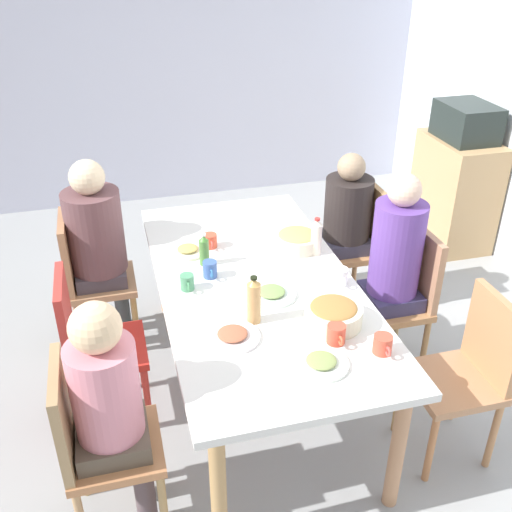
{
  "coord_description": "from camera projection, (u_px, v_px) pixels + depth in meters",
  "views": [
    {
      "loc": [
        2.6,
        -0.69,
        2.42
      ],
      "look_at": [
        0.0,
        0.0,
        0.89
      ],
      "focal_mm": 41.78,
      "sensor_mm": 36.0,
      "label": 1
    }
  ],
  "objects": [
    {
      "name": "cup_0",
      "position": [
        383.0,
        344.0,
        2.62
      ],
      "size": [
        0.12,
        0.08,
        0.09
      ],
      "color": "#C54C36",
      "rests_on": "dining_table"
    },
    {
      "name": "cup_5",
      "position": [
        187.0,
        282.0,
        3.07
      ],
      "size": [
        0.11,
        0.07,
        0.08
      ],
      "color": "#4B8E65",
      "rests_on": "dining_table"
    },
    {
      "name": "microwave",
      "position": [
        466.0,
        122.0,
        4.63
      ],
      "size": [
        0.48,
        0.36,
        0.28
      ],
      "primitive_type": "cube",
      "color": "#222A26",
      "rests_on": "side_cabinet"
    },
    {
      "name": "side_cabinet",
      "position": [
        454.0,
        192.0,
        4.92
      ],
      "size": [
        0.7,
        0.44,
        0.9
      ],
      "primitive_type": "cube",
      "color": "tan",
      "rests_on": "ground_plane"
    },
    {
      "name": "chair_4",
      "position": [
        94.0,
        440.0,
        2.5
      ],
      "size": [
        0.4,
        0.4,
        0.9
      ],
      "color": "#B6774A",
      "rests_on": "ground_plane"
    },
    {
      "name": "cup_4",
      "position": [
        210.0,
        241.0,
        3.47
      ],
      "size": [
        0.12,
        0.08,
        0.08
      ],
      "color": "#D24D34",
      "rests_on": "dining_table"
    },
    {
      "name": "dining_table",
      "position": [
        256.0,
        292.0,
        3.2
      ],
      "size": [
        2.07,
        1.02,
        0.74
      ],
      "color": "silver",
      "rests_on": "ground_plane"
    },
    {
      "name": "plate_3",
      "position": [
        188.0,
        250.0,
        3.42
      ],
      "size": [
        0.21,
        0.21,
        0.04
      ],
      "color": "silver",
      "rests_on": "dining_table"
    },
    {
      "name": "wall_left",
      "position": [
        173.0,
        60.0,
        5.38
      ],
      "size": [
        0.12,
        4.84,
        2.6
      ],
      "primitive_type": "cube",
      "color": "silver",
      "rests_on": "ground_plane"
    },
    {
      "name": "plate_2",
      "position": [
        233.0,
        336.0,
        2.72
      ],
      "size": [
        0.25,
        0.25,
        0.04
      ],
      "color": "white",
      "rests_on": "dining_table"
    },
    {
      "name": "plate_0",
      "position": [
        272.0,
        293.0,
        3.03
      ],
      "size": [
        0.25,
        0.25,
        0.04
      ],
      "color": "silver",
      "rests_on": "dining_table"
    },
    {
      "name": "cup_1",
      "position": [
        336.0,
        334.0,
        2.68
      ],
      "size": [
        0.12,
        0.08,
        0.09
      ],
      "color": "#D04A35",
      "rests_on": "dining_table"
    },
    {
      "name": "person_0",
      "position": [
        98.0,
        238.0,
        3.56
      ],
      "size": [
        0.34,
        0.34,
        1.25
      ],
      "color": "#394642",
      "rests_on": "ground_plane"
    },
    {
      "name": "bottle_0",
      "position": [
        254.0,
        301.0,
        2.79
      ],
      "size": [
        0.07,
        0.07,
        0.25
      ],
      "color": "tan",
      "rests_on": "dining_table"
    },
    {
      "name": "cup_2",
      "position": [
        210.0,
        269.0,
        3.18
      ],
      "size": [
        0.11,
        0.08,
        0.09
      ],
      "color": "#3C5B9F",
      "rests_on": "dining_table"
    },
    {
      "name": "chair_0",
      "position": [
        88.0,
        274.0,
        3.66
      ],
      "size": [
        0.4,
        0.4,
        0.9
      ],
      "color": "tan",
      "rests_on": "ground_plane"
    },
    {
      "name": "person_3",
      "position": [
        346.0,
        218.0,
        3.95
      ],
      "size": [
        0.31,
        0.31,
        1.14
      ],
      "color": "#393E48",
      "rests_on": "ground_plane"
    },
    {
      "name": "chair_3",
      "position": [
        356.0,
        240.0,
        4.06
      ],
      "size": [
        0.4,
        0.4,
        0.9
      ],
      "color": "#B77C4D",
      "rests_on": "ground_plane"
    },
    {
      "name": "bowl_1",
      "position": [
        333.0,
        314.0,
        2.8
      ],
      "size": [
        0.28,
        0.28,
        0.11
      ],
      "color": "beige",
      "rests_on": "dining_table"
    },
    {
      "name": "chair_2",
      "position": [
        468.0,
        369.0,
        2.9
      ],
      "size": [
        0.4,
        0.4,
        0.9
      ],
      "color": "#A87651",
      "rests_on": "ground_plane"
    },
    {
      "name": "cup_3",
      "position": [
        340.0,
        277.0,
        3.11
      ],
      "size": [
        0.12,
        0.08,
        0.09
      ],
      "color": "white",
      "rests_on": "dining_table"
    },
    {
      "name": "bottle_2",
      "position": [
        316.0,
        237.0,
        3.36
      ],
      "size": [
        0.06,
        0.06,
        0.23
      ],
      "color": "beige",
      "rests_on": "dining_table"
    },
    {
      "name": "plate_1",
      "position": [
        321.0,
        363.0,
        2.56
      ],
      "size": [
        0.24,
        0.24,
        0.04
      ],
      "color": "white",
      "rests_on": "dining_table"
    },
    {
      "name": "person_4",
      "position": [
        110.0,
        401.0,
        2.43
      ],
      "size": [
        0.3,
        0.3,
        1.18
      ],
      "color": "brown",
      "rests_on": "ground_plane"
    },
    {
      "name": "chair_1",
      "position": [
        403.0,
        293.0,
        3.48
      ],
      "size": [
        0.4,
        0.4,
        0.9
      ],
      "color": "#AA7549",
      "rests_on": "ground_plane"
    },
    {
      "name": "bottle_1",
      "position": [
        204.0,
        250.0,
        3.27
      ],
      "size": [
        0.05,
        0.05,
        0.19
      ],
      "color": "#487C36",
      "rests_on": "dining_table"
    },
    {
      "name": "person_1",
      "position": [
        393.0,
        261.0,
        3.34
      ],
      "size": [
        0.3,
        0.3,
        1.27
      ],
      "color": "#323048",
      "rests_on": "ground_plane"
    },
    {
      "name": "chair_5",
      "position": [
        90.0,
        341.0,
        3.08
      ],
      "size": [
        0.4,
        0.4,
        0.9
      ],
      "color": "red",
      "rests_on": "ground_plane"
    },
    {
      "name": "ground_plane",
      "position": [
        256.0,
        386.0,
        3.53
      ],
      "size": [
        6.96,
        6.96,
        0.0
      ],
      "primitive_type": "plane",
      "color": "#959797"
    },
    {
      "name": "bowl_0",
      "position": [
        297.0,
        239.0,
        3.46
      ],
      "size": [
        0.27,
        0.27,
        0.1
      ],
      "color": "beige",
      "rests_on": "dining_table"
    }
  ]
}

